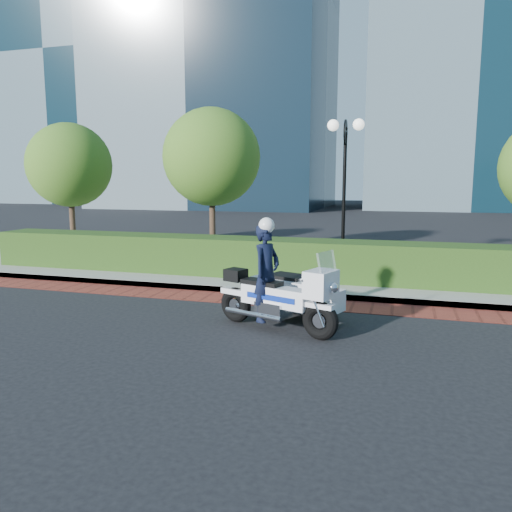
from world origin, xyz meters
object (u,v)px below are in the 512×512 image
(lamppost, at_px, (345,170))
(tree_b, at_px, (212,157))
(police_motorcycle, at_px, (282,288))
(tree_a, at_px, (69,165))

(lamppost, bearing_deg, tree_b, 163.89)
(lamppost, distance_m, tree_b, 4.71)
(tree_b, height_order, police_motorcycle, tree_b)
(tree_a, xyz_separation_m, police_motorcycle, (9.54, -6.73, -2.53))
(tree_a, bearing_deg, tree_b, 0.00)
(lamppost, xyz_separation_m, police_motorcycle, (-0.46, -5.43, -2.26))
(lamppost, xyz_separation_m, tree_b, (-4.50, 1.30, 0.48))
(tree_b, distance_m, police_motorcycle, 8.31)
(tree_a, relative_size, police_motorcycle, 1.89)
(lamppost, height_order, tree_a, tree_a)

